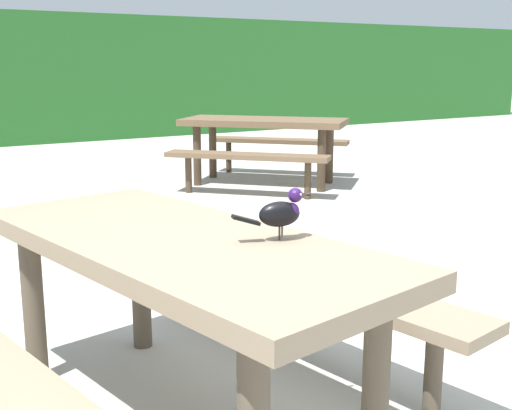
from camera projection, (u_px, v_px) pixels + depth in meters
picnic_table_foreground at (180, 284)px, 2.43m from camera, size 1.95×1.97×0.74m
bird_grackle at (282, 212)px, 2.31m from camera, size 0.28×0.11×0.18m
picnic_table_mid_right at (264, 135)px, 7.40m from camera, size 2.39×2.40×0.74m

